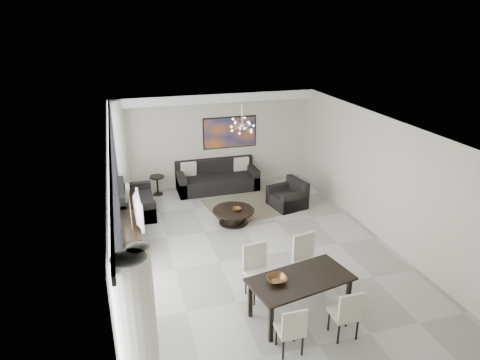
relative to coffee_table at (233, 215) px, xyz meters
name	(u,v)px	position (x,y,z in m)	size (l,w,h in m)	color
room_shell	(283,194)	(0.62, -1.72, 1.24)	(6.00, 9.00, 2.90)	#A8A39B
window_wall	(122,212)	(-2.70, -1.72, 1.26)	(0.37, 8.95, 2.90)	silver
soffit	(214,98)	(0.16, 2.58, 2.56)	(5.98, 0.40, 0.26)	white
painting	(230,132)	(0.66, 2.75, 1.44)	(1.68, 0.04, 0.98)	#CA5F1C
chandelier	(242,126)	(0.46, 0.78, 2.14)	(0.66, 0.66, 0.71)	silver
rug	(251,206)	(0.74, 0.88, -0.21)	(2.32, 1.78, 0.01)	black
coffee_table	(233,215)	(0.00, 0.00, 0.00)	(1.07, 1.07, 0.37)	black
bowl_coffee	(237,209)	(0.07, -0.08, 0.20)	(0.25, 0.25, 0.08)	brown
sofa_main	(217,180)	(0.13, 2.35, 0.09)	(2.43, 0.99, 0.88)	black
loveseat	(135,203)	(-2.39, 1.33, 0.06)	(0.91, 1.62, 0.81)	black
armchair	(288,198)	(1.74, 0.57, 0.05)	(1.02, 1.06, 0.76)	black
side_table	(157,182)	(-1.67, 2.43, 0.18)	(0.42, 0.42, 0.58)	black
tv_console	(130,234)	(-2.60, -0.39, 0.05)	(0.47, 1.69, 0.53)	black
television	(135,210)	(-2.44, -0.38, 0.64)	(1.14, 0.15, 0.66)	gray
dining_table	(300,282)	(0.16, -3.79, 0.45)	(1.94, 1.23, 0.75)	black
dining_chair_sw	(292,328)	(-0.35, -4.65, 0.29)	(0.41, 0.41, 0.88)	beige
dining_chair_se	(347,312)	(0.64, -4.58, 0.32)	(0.43, 0.43, 0.93)	beige
dining_chair_nw	(257,267)	(-0.37, -3.01, 0.39)	(0.54, 0.54, 1.05)	beige
dining_chair_ne	(306,256)	(0.66, -2.94, 0.40)	(0.57, 0.57, 1.06)	beige
bowl_dining	(277,279)	(-0.27, -3.77, 0.58)	(0.34, 0.34, 0.08)	brown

